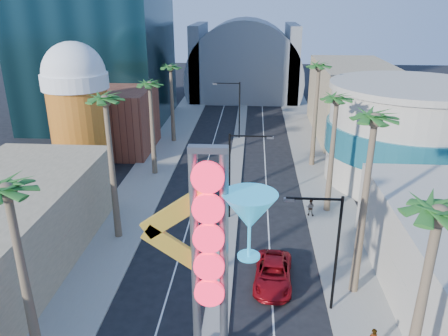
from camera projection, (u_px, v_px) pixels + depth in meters
sidewalk_west at (160, 158)px, 54.04m from camera, size 5.00×100.00×0.15m
sidewalk_east at (315, 162)px, 52.81m from camera, size 5.00×100.00×0.15m
median at (237, 152)px, 56.21m from camera, size 1.60×84.00×0.15m
brick_filler_west at (113, 120)px, 55.81m from camera, size 10.00×10.00×8.00m
filler_east at (352, 99)px, 62.67m from camera, size 10.00×20.00×10.00m
beer_mug at (78, 105)px, 47.04m from camera, size 7.00×7.00×14.50m
turquoise_building at (406, 134)px, 45.73m from camera, size 16.60×16.60×10.60m
canopy at (245, 75)px, 86.25m from camera, size 22.00×16.00×22.00m
neon_sign at (226, 250)px, 20.97m from camera, size 6.53×2.60×12.55m
streetlight_0 at (236, 168)px, 37.70m from camera, size 3.79×0.25×8.00m
streetlight_1 at (236, 105)px, 60.07m from camera, size 3.79×0.25×8.00m
streetlight_2 at (330, 244)px, 26.17m from camera, size 3.45×0.25×8.00m
palm_0 at (9, 203)px, 19.76m from camera, size 2.40×2.40×11.70m
palm_1 at (106, 110)px, 32.44m from camera, size 2.40×2.40×12.70m
palm_2 at (150, 91)px, 45.93m from camera, size 2.40×2.40×11.20m
palm_3 at (171, 73)px, 57.08m from camera, size 2.40×2.40×11.20m
palm_4 at (436, 230)px, 16.57m from camera, size 2.40×2.40×12.20m
palm_5 at (373, 132)px, 25.54m from camera, size 2.40×2.40×13.20m
palm_6 at (336, 107)px, 37.17m from camera, size 2.40×2.40×11.70m
palm_7 at (319, 74)px, 48.00m from camera, size 2.40×2.40×12.70m
red_pickup at (273, 274)px, 30.25m from camera, size 2.91×5.68×1.53m
pedestrian_b at (310, 207)px, 39.46m from camera, size 0.89×0.77×1.57m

